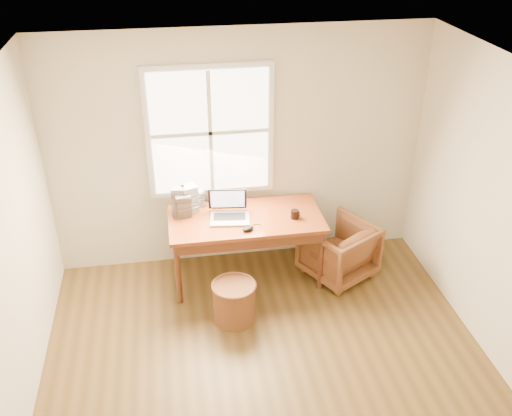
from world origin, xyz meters
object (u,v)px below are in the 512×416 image
Objects in this scene: cd_stack_a at (190,199)px; wicker_stool at (234,302)px; coffee_mug at (295,214)px; desk at (246,219)px; armchair at (338,250)px; laptop at (230,208)px.

wicker_stool is at bearing -69.45° from cd_stack_a.
cd_stack_a is (-1.06, 0.32, 0.10)m from coffee_mug.
coffee_mug reaches higher than desk.
armchair is at bearing -12.48° from cd_stack_a.
cd_stack_a is at bearing 110.55° from wicker_stool.
wicker_stool is at bearing -107.66° from desk.
cd_stack_a is (-1.55, 0.34, 0.59)m from armchair.
laptop is (-0.17, -0.03, 0.16)m from desk.
coffee_mug is (-0.49, 0.03, 0.48)m from armchair.
wicker_stool is at bearing -87.05° from laptop.
cd_stack_a reaches higher than laptop.
desk is 17.52× the size of coffee_mug.
armchair is 2.33× the size of cd_stack_a.
wicker_stool is 1.39× the size of cd_stack_a.
desk is at bearing -36.99° from armchair.
wicker_stool is 1.19m from cd_stack_a.
coffee_mug is (0.50, -0.10, 0.07)m from desk.
armchair is 1.78× the size of laptop.
cd_stack_a reaches higher than wicker_stool.
wicker_stool is 1.10m from coffee_mug.
desk is at bearing -20.92° from cd_stack_a.
laptop is 0.68m from coffee_mug.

